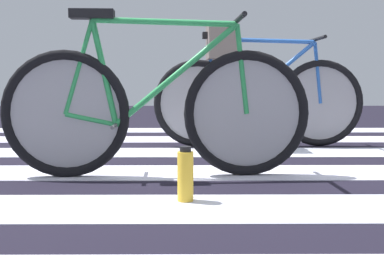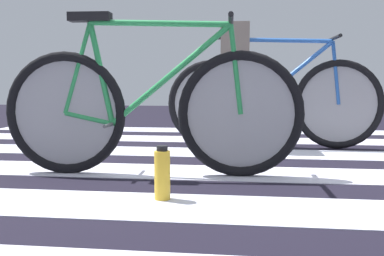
# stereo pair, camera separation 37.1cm
# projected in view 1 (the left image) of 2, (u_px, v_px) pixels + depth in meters

# --- Properties ---
(ground) EXTENTS (18.00, 14.00, 0.02)m
(ground) POSITION_uv_depth(u_px,v_px,m) (200.00, 169.00, 2.86)
(ground) COLOR black
(crosswalk_markings) EXTENTS (5.38, 5.01, 0.00)m
(crosswalk_markings) POSITION_uv_depth(u_px,v_px,m) (200.00, 172.00, 2.69)
(crosswalk_markings) COLOR silver
(crosswalk_markings) RESTS_ON ground
(bicycle_1_of_2) EXTENTS (1.74, 0.52, 0.93)m
(bicycle_1_of_2) POSITION_uv_depth(u_px,v_px,m) (156.00, 109.00, 2.55)
(bicycle_1_of_2) COLOR black
(bicycle_1_of_2) RESTS_ON ground
(bicycle_2_of_2) EXTENTS (1.74, 0.52, 0.93)m
(bicycle_2_of_2) POSITION_uv_depth(u_px,v_px,m) (259.00, 100.00, 3.73)
(bicycle_2_of_2) COLOR black
(bicycle_2_of_2) RESTS_ON ground
(cyclist_2_of_2) EXTENTS (0.32, 0.42, 1.00)m
(cyclist_2_of_2) POSITION_uv_depth(u_px,v_px,m) (221.00, 68.00, 3.69)
(cyclist_2_of_2) COLOR tan
(cyclist_2_of_2) RESTS_ON ground
(water_bottle) EXTENTS (0.07, 0.07, 0.25)m
(water_bottle) POSITION_uv_depth(u_px,v_px,m) (185.00, 175.00, 2.04)
(water_bottle) COLOR gold
(water_bottle) RESTS_ON ground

